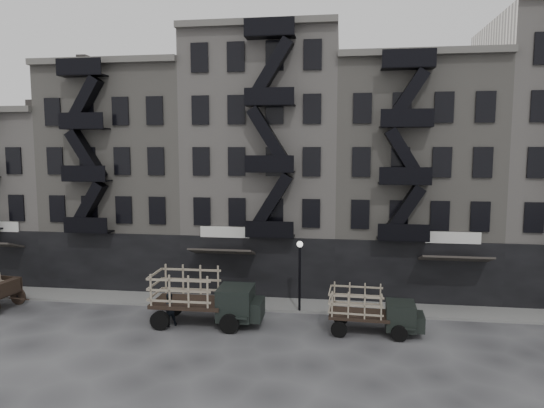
# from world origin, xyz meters

# --- Properties ---
(ground) EXTENTS (140.00, 140.00, 0.00)m
(ground) POSITION_xyz_m (0.00, 0.00, 0.00)
(ground) COLOR #38383A
(ground) RESTS_ON ground
(sidewalk) EXTENTS (55.00, 2.50, 0.15)m
(sidewalk) POSITION_xyz_m (0.00, 3.75, 0.07)
(sidewalk) COLOR slate
(sidewalk) RESTS_ON ground
(building_west) EXTENTS (10.00, 11.35, 13.20)m
(building_west) POSITION_xyz_m (-20.00, 9.83, 6.00)
(building_west) COLOR #A19A94
(building_west) RESTS_ON ground
(building_midwest) EXTENTS (10.00, 11.35, 16.20)m
(building_midwest) POSITION_xyz_m (-10.00, 9.83, 7.50)
(building_midwest) COLOR gray
(building_midwest) RESTS_ON ground
(building_center) EXTENTS (10.00, 11.35, 18.20)m
(building_center) POSITION_xyz_m (-0.00, 9.82, 8.50)
(building_center) COLOR #A19A94
(building_center) RESTS_ON ground
(building_mideast) EXTENTS (10.00, 11.35, 16.20)m
(building_mideast) POSITION_xyz_m (10.00, 9.83, 7.50)
(building_mideast) COLOR gray
(building_mideast) RESTS_ON ground
(lamp_post) EXTENTS (0.36, 0.36, 4.28)m
(lamp_post) POSITION_xyz_m (3.00, 2.60, 2.78)
(lamp_post) COLOR black
(lamp_post) RESTS_ON ground
(stake_truck_west) EXTENTS (6.06, 2.57, 3.02)m
(stake_truck_west) POSITION_xyz_m (-2.02, 0.00, 1.72)
(stake_truck_west) COLOR black
(stake_truck_west) RESTS_ON ground
(stake_truck_east) EXTENTS (4.88, 2.21, 2.40)m
(stake_truck_east) POSITION_xyz_m (7.03, -0.01, 1.37)
(stake_truck_east) COLOR black
(stake_truck_east) RESTS_ON ground
(pedestrian_mid) EXTENTS (1.11, 1.06, 1.81)m
(pedestrian_mid) POSITION_xyz_m (-3.86, -0.48, 0.91)
(pedestrian_mid) COLOR black
(pedestrian_mid) RESTS_ON ground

